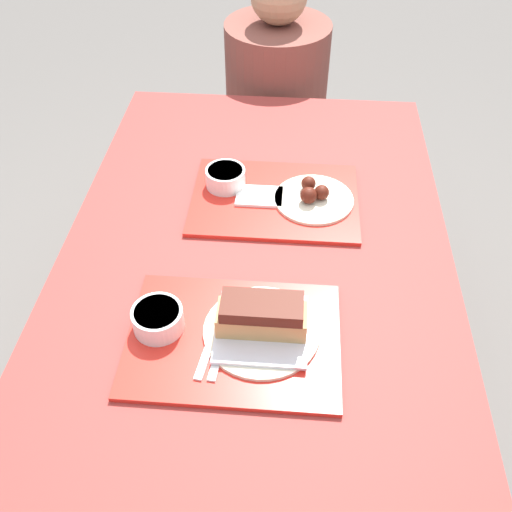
# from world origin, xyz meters

# --- Properties ---
(ground_plane) EXTENTS (12.00, 12.00, 0.00)m
(ground_plane) POSITION_xyz_m (0.00, 0.00, 0.00)
(ground_plane) COLOR #605B56
(picnic_table) EXTENTS (0.92, 1.59, 0.77)m
(picnic_table) POSITION_xyz_m (0.00, 0.00, 0.67)
(picnic_table) COLOR maroon
(picnic_table) RESTS_ON ground_plane
(picnic_bench_far) EXTENTS (0.88, 0.28, 0.46)m
(picnic_bench_far) POSITION_xyz_m (0.00, 1.02, 0.39)
(picnic_bench_far) COLOR maroon
(picnic_bench_far) RESTS_ON ground_plane
(tray_near) EXTENTS (0.43, 0.32, 0.01)m
(tray_near) POSITION_xyz_m (-0.02, -0.21, 0.77)
(tray_near) COLOR red
(tray_near) RESTS_ON picnic_table
(tray_far) EXTENTS (0.43, 0.32, 0.01)m
(tray_far) POSITION_xyz_m (0.03, 0.25, 0.77)
(tray_far) COLOR red
(tray_far) RESTS_ON picnic_table
(bowl_coleslaw_near) EXTENTS (0.10, 0.10, 0.05)m
(bowl_coleslaw_near) POSITION_xyz_m (-0.18, -0.19, 0.81)
(bowl_coleslaw_near) COLOR white
(bowl_coleslaw_near) RESTS_ON tray_near
(brisket_sandwich_plate) EXTENTS (0.24, 0.24, 0.09)m
(brisket_sandwich_plate) POSITION_xyz_m (0.03, -0.19, 0.81)
(brisket_sandwich_plate) COLOR beige
(brisket_sandwich_plate) RESTS_ON tray_near
(plastic_fork_near) EXTENTS (0.04, 0.17, 0.00)m
(plastic_fork_near) POSITION_xyz_m (-0.07, -0.23, 0.78)
(plastic_fork_near) COLOR white
(plastic_fork_near) RESTS_ON tray_near
(plastic_knife_near) EXTENTS (0.03, 0.17, 0.00)m
(plastic_knife_near) POSITION_xyz_m (-0.05, -0.23, 0.78)
(plastic_knife_near) COLOR white
(plastic_knife_near) RESTS_ON tray_near
(condiment_packet) EXTENTS (0.04, 0.03, 0.01)m
(condiment_packet) POSITION_xyz_m (-0.00, -0.14, 0.78)
(condiment_packet) COLOR #A59E93
(condiment_packet) RESTS_ON tray_near
(bowl_coleslaw_far) EXTENTS (0.10, 0.10, 0.05)m
(bowl_coleslaw_far) POSITION_xyz_m (-0.10, 0.29, 0.81)
(bowl_coleslaw_far) COLOR white
(bowl_coleslaw_far) RESTS_ON tray_far
(wings_plate_far) EXTENTS (0.20, 0.20, 0.05)m
(wings_plate_far) POSITION_xyz_m (0.13, 0.25, 0.79)
(wings_plate_far) COLOR beige
(wings_plate_far) RESTS_ON tray_far
(napkin_far) EXTENTS (0.12, 0.08, 0.01)m
(napkin_far) POSITION_xyz_m (-0.01, 0.25, 0.78)
(napkin_far) COLOR white
(napkin_far) RESTS_ON tray_far
(person_seated_across) EXTENTS (0.37, 0.37, 0.65)m
(person_seated_across) POSITION_xyz_m (0.00, 1.02, 0.72)
(person_seated_across) COLOR brown
(person_seated_across) RESTS_ON picnic_bench_far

